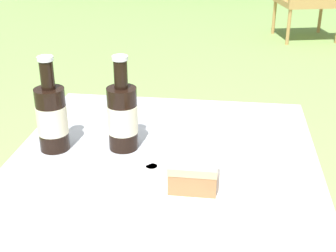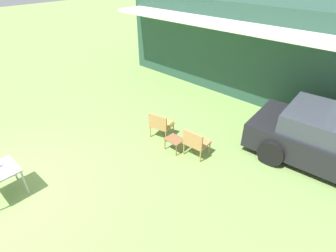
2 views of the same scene
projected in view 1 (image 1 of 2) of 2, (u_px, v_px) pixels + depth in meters
patio_table at (163, 187)px, 1.16m from camera, size 0.75×0.83×0.71m
cake_on_plate at (187, 179)px, 1.02m from camera, size 0.23×0.23×0.07m
cola_bottle_near at (123, 116)px, 1.16m from camera, size 0.08×0.08×0.24m
cola_bottle_far at (52, 116)px, 1.16m from camera, size 0.08×0.08×0.24m
fork at (163, 184)px, 1.04m from camera, size 0.18×0.06×0.01m
loose_bottle_cap at (152, 168)px, 1.10m from camera, size 0.03×0.03×0.01m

